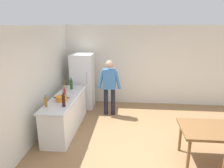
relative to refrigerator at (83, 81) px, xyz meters
name	(u,v)px	position (x,y,z in m)	size (l,w,h in m)	color
ground_plane	(143,150)	(1.90, -2.40, -0.90)	(14.00, 14.00, 0.00)	#936D47
wall_back	(140,65)	(1.90, 0.60, 0.45)	(6.40, 0.12, 2.70)	silver
wall_left	(30,87)	(-0.70, -2.20, 0.45)	(0.12, 5.60, 2.70)	silver
kitchen_counter	(66,113)	(-0.10, -1.60, -0.45)	(0.64, 2.20, 0.90)	white
refrigerator	(83,81)	(0.00, 0.00, 0.00)	(0.70, 0.67, 1.80)	white
person	(109,84)	(0.95, -0.55, 0.08)	(0.70, 0.22, 1.70)	#1E1E2D
dining_table	(217,132)	(3.30, -2.70, -0.23)	(1.40, 0.90, 0.75)	brown
cooking_pot	(62,98)	(-0.10, -1.85, 0.06)	(0.40, 0.28, 0.12)	orange
utensil_jar	(65,88)	(-0.28, -1.02, 0.08)	(0.11, 0.11, 0.32)	tan
bottle_wine_dark	(64,101)	(0.08, -2.22, 0.15)	(0.08, 0.08, 0.34)	black
bottle_wine_green	(71,84)	(-0.12, -0.90, 0.15)	(0.08, 0.08, 0.34)	#1E5123
bottle_oil_amber	(46,102)	(-0.33, -2.27, 0.12)	(0.06, 0.06, 0.28)	#996619
bottle_sauce_red	(65,93)	(-0.12, -1.52, 0.10)	(0.06, 0.06, 0.24)	#B22319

